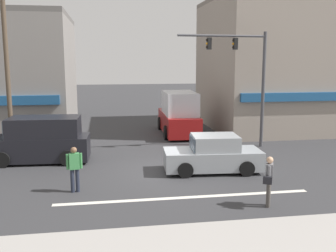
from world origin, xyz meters
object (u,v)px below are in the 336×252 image
object	(u,v)px
van_crossing_leftbound	(41,141)
box_truck_crossing_center	(179,115)
traffic_light_mast	(247,70)
sedan_crossing_rightbound	(213,155)
pedestrian_foreground_with_bag	(269,178)
pedestrian_mid_crossing	(74,167)
utility_pole_near_left	(7,70)
street_tree	(270,75)

from	to	relation	value
van_crossing_leftbound	box_truck_crossing_center	xyz separation A→B (m)	(7.66, 5.64, 0.25)
traffic_light_mast	van_crossing_leftbound	size ratio (longest dim) A/B	1.32
sedan_crossing_rightbound	box_truck_crossing_center	bearing A→B (deg)	88.93
pedestrian_foreground_with_bag	pedestrian_mid_crossing	world-z (taller)	same
box_truck_crossing_center	utility_pole_near_left	bearing A→B (deg)	-152.00
utility_pole_near_left	sedan_crossing_rightbound	size ratio (longest dim) A/B	1.95
pedestrian_foreground_with_bag	sedan_crossing_rightbound	bearing A→B (deg)	98.93
box_truck_crossing_center	sedan_crossing_rightbound	bearing A→B (deg)	-91.07
box_truck_crossing_center	street_tree	bearing A→B (deg)	-7.39
van_crossing_leftbound	pedestrian_mid_crossing	bearing A→B (deg)	-68.31
traffic_light_mast	box_truck_crossing_center	world-z (taller)	traffic_light_mast
traffic_light_mast	pedestrian_foreground_with_bag	distance (m)	9.42
street_tree	sedan_crossing_rightbound	world-z (taller)	street_tree
van_crossing_leftbound	pedestrian_mid_crossing	xyz separation A→B (m)	(1.85, -4.66, -0.06)
pedestrian_foreground_with_bag	street_tree	bearing A→B (deg)	66.58
traffic_light_mast	box_truck_crossing_center	xyz separation A→B (m)	(-2.85, 4.25, -2.92)
pedestrian_foreground_with_bag	utility_pole_near_left	bearing A→B (deg)	140.46
street_tree	pedestrian_mid_crossing	xyz separation A→B (m)	(-11.53, -9.56, -2.82)
utility_pole_near_left	pedestrian_foreground_with_bag	size ratio (longest dim) A/B	4.93
pedestrian_mid_crossing	sedan_crossing_rightbound	bearing A→B (deg)	17.44
box_truck_crossing_center	pedestrian_mid_crossing	bearing A→B (deg)	-119.40
van_crossing_leftbound	box_truck_crossing_center	distance (m)	9.52
street_tree	sedan_crossing_rightbound	distance (m)	10.23
utility_pole_near_left	traffic_light_mast	world-z (taller)	utility_pole_near_left
utility_pole_near_left	pedestrian_mid_crossing	size ratio (longest dim) A/B	4.93
box_truck_crossing_center	pedestrian_foreground_with_bag	world-z (taller)	box_truck_crossing_center
van_crossing_leftbound	box_truck_crossing_center	size ratio (longest dim) A/B	0.83
box_truck_crossing_center	pedestrian_foreground_with_bag	xyz separation A→B (m)	(0.51, -12.79, -0.30)
van_crossing_leftbound	pedestrian_foreground_with_bag	distance (m)	10.85
street_tree	utility_pole_near_left	distance (m)	15.40
pedestrian_foreground_with_bag	pedestrian_mid_crossing	xyz separation A→B (m)	(-6.31, 2.48, -0.00)
utility_pole_near_left	box_truck_crossing_center	world-z (taller)	utility_pole_near_left
street_tree	van_crossing_leftbound	bearing A→B (deg)	-159.90
pedestrian_foreground_with_bag	pedestrian_mid_crossing	bearing A→B (deg)	158.52
traffic_light_mast	van_crossing_leftbound	xyz separation A→B (m)	(-10.51, -1.39, -3.17)
traffic_light_mast	box_truck_crossing_center	size ratio (longest dim) A/B	1.09
street_tree	box_truck_crossing_center	world-z (taller)	street_tree
street_tree	traffic_light_mast	size ratio (longest dim) A/B	0.94
utility_pole_near_left	box_truck_crossing_center	bearing A→B (deg)	28.00
street_tree	traffic_light_mast	bearing A→B (deg)	-129.33
sedan_crossing_rightbound	pedestrian_mid_crossing	xyz separation A→B (m)	(-5.65, -1.77, 0.24)
sedan_crossing_rightbound	pedestrian_foreground_with_bag	distance (m)	4.32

